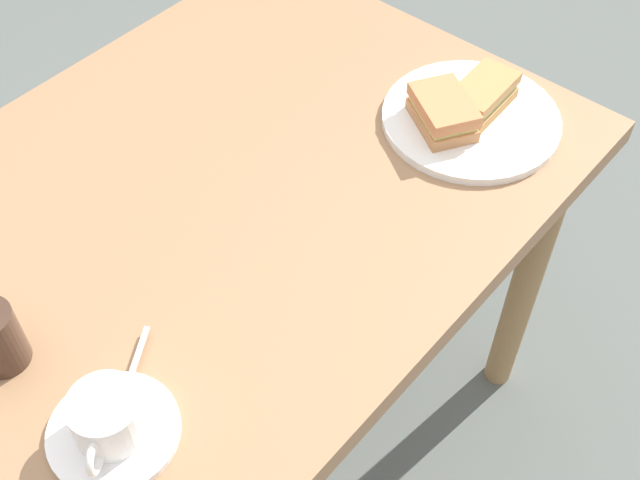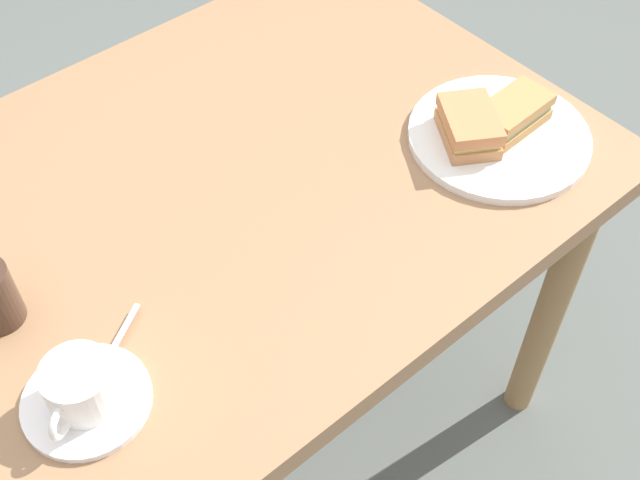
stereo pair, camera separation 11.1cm
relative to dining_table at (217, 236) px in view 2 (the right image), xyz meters
The scene contains 8 objects.
ground_plane 0.67m from the dining_table, ahead, with size 6.00×6.00×0.00m, color #5B605A.
dining_table is the anchor object (origin of this frame).
sandwich_plate 0.47m from the dining_table, 154.03° to the left, with size 0.29×0.29×0.01m, color white.
sandwich_front 0.50m from the dining_table, 155.51° to the left, with size 0.12×0.07×0.05m.
sandwich_back 0.43m from the dining_table, 154.25° to the left, with size 0.13×0.14×0.05m.
coffee_saucer 0.38m from the dining_table, 30.82° to the left, with size 0.16×0.16×0.01m, color white.
coffee_cup 0.40m from the dining_table, 30.84° to the left, with size 0.10×0.09×0.06m.
spoon 0.31m from the dining_table, 30.44° to the left, with size 0.09×0.06×0.01m.
Camera 2 is at (0.42, 0.74, 1.65)m, focal length 45.83 mm.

